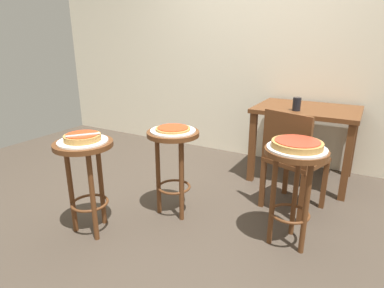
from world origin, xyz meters
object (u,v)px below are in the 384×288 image
object	(u,v)px
pizza_middle	(173,129)
cup_near_edge	(297,104)
pizza_leftside	(297,144)
serving_plate_middle	(173,131)
condiment_shaker	(298,102)
stool_middle	(173,153)
pizza_server_knife	(83,135)
pizza_foreground	(82,137)
wooden_chair	(292,158)
stool_foreground	(86,166)
stool_leftside	(294,175)
serving_plate_leftside	(297,148)
serving_plate_foreground	(83,141)
dining_table	(306,120)

from	to	relation	value
pizza_middle	cup_near_edge	distance (m)	1.24
pizza_middle	pizza_leftside	xyz separation A→B (m)	(0.91, 0.04, 0.01)
serving_plate_middle	condiment_shaker	distance (m)	1.43
stool_middle	pizza_server_knife	size ratio (longest dim) A/B	3.17
pizza_foreground	serving_plate_middle	world-z (taller)	pizza_foreground
stool_middle	wooden_chair	distance (m)	0.95
stool_foreground	pizza_leftside	distance (m)	1.44
pizza_leftside	wooden_chair	world-z (taller)	wooden_chair
wooden_chair	stool_middle	bearing A→B (deg)	-147.59
stool_middle	cup_near_edge	xyz separation A→B (m)	(0.69, 1.02, 0.28)
stool_leftside	wooden_chair	bearing A→B (deg)	103.80
serving_plate_leftside	wooden_chair	bearing A→B (deg)	103.80
pizza_foreground	wooden_chair	bearing A→B (deg)	41.06
stool_middle	wooden_chair	size ratio (longest dim) A/B	0.82
serving_plate_middle	pizza_middle	xyz separation A→B (m)	(0.00, 0.00, 0.02)
serving_plate_foreground	pizza_foreground	size ratio (longest dim) A/B	1.37
stool_middle	pizza_leftside	xyz separation A→B (m)	(0.91, 0.04, 0.21)
stool_middle	condiment_shaker	size ratio (longest dim) A/B	8.83
stool_foreground	stool_leftside	xyz separation A→B (m)	(1.30, 0.57, 0.00)
serving_plate_foreground	pizza_leftside	distance (m)	1.42
pizza_server_knife	pizza_foreground	bearing A→B (deg)	95.14
stool_leftside	pizza_leftside	xyz separation A→B (m)	(-0.00, 0.00, 0.21)
serving_plate_leftside	condiment_shaker	distance (m)	1.26
stool_middle	cup_near_edge	world-z (taller)	cup_near_edge
dining_table	cup_near_edge	size ratio (longest dim) A/B	7.78
serving_plate_foreground	serving_plate_leftside	bearing A→B (deg)	23.58
dining_table	pizza_server_knife	xyz separation A→B (m)	(-1.11, -1.78, 0.14)
condiment_shaker	wooden_chair	distance (m)	0.84
pizza_foreground	stool_leftside	bearing A→B (deg)	23.58
serving_plate_leftside	wooden_chair	distance (m)	0.54
stool_foreground	condiment_shaker	world-z (taller)	condiment_shaker
serving_plate_middle	pizza_middle	distance (m)	0.02
pizza_leftside	wooden_chair	distance (m)	0.55
stool_leftside	dining_table	distance (m)	1.20
pizza_server_knife	pizza_leftside	bearing A→B (deg)	-26.35
pizza_server_knife	serving_plate_foreground	bearing A→B (deg)	95.14
condiment_shaker	wooden_chair	world-z (taller)	wooden_chair
condiment_shaker	stool_foreground	bearing A→B (deg)	-120.12
serving_plate_middle	serving_plate_foreground	bearing A→B (deg)	-126.45
pizza_leftside	stool_middle	bearing A→B (deg)	-177.46
serving_plate_foreground	stool_leftside	bearing A→B (deg)	23.58
serving_plate_foreground	cup_near_edge	size ratio (longest dim) A/B	2.77
stool_leftside	pizza_server_knife	size ratio (longest dim) A/B	3.17
pizza_leftside	cup_near_edge	xyz separation A→B (m)	(-0.22, 0.98, 0.07)
stool_foreground	pizza_server_knife	xyz separation A→B (m)	(0.03, -0.02, 0.24)
pizza_foreground	serving_plate_middle	size ratio (longest dim) A/B	0.71
pizza_middle	serving_plate_middle	bearing A→B (deg)	180.00
stool_leftside	pizza_server_knife	xyz separation A→B (m)	(-1.27, -0.59, 0.24)
pizza_middle	serving_plate_leftside	distance (m)	0.92
serving_plate_foreground	condiment_shaker	world-z (taller)	condiment_shaker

